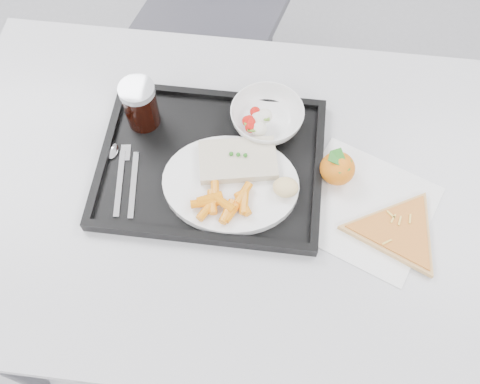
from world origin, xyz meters
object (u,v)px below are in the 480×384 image
Objects in this scene: pizza_slice at (398,231)px; dinner_plate at (231,184)px; tray at (211,163)px; salad_bowl at (267,117)px; table at (233,202)px; cola_glass at (140,104)px; tangerine at (338,168)px.

dinner_plate is at bearing 170.14° from pizza_slice.
tray reaches higher than pizza_slice.
salad_bowl reaches higher than tray.
table is 11.11× the size of cola_glass.
tangerine is (0.15, -0.10, -0.00)m from salad_bowl.
table is at bearing 169.10° from pizza_slice.
dinner_plate is 0.21m from tangerine.
pizza_slice is (0.12, -0.11, -0.02)m from tangerine.
tray is 0.07m from dinner_plate.
tangerine is at bearing 13.21° from table.
dinner_plate is 0.25m from cola_glass.
dinner_plate is (-0.00, -0.01, 0.09)m from table.
dinner_plate is at bearing -165.41° from tangerine.
cola_glass is 0.57m from pizza_slice.
tray is at bearing 137.09° from table.
salad_bowl is 0.63× the size of pizza_slice.
dinner_plate reaches higher than table.
tray is (-0.05, 0.05, 0.08)m from table.
dinner_plate is at bearing -109.95° from table.
tray reaches higher than table.
salad_bowl is 0.35m from pizza_slice.
pizza_slice is at bearing -9.86° from dinner_plate.
salad_bowl is (0.10, 0.11, 0.03)m from tray.
dinner_plate is at bearing -109.52° from salad_bowl.
cola_glass is at bearing -175.19° from salad_bowl.
table is 0.09m from dinner_plate.
tray is 0.25m from tangerine.
salad_bowl reaches higher than pizza_slice.
tangerine is 0.17m from pizza_slice.
cola_glass is 1.53× the size of tangerine.
tangerine is (0.41, -0.08, -0.04)m from cola_glass.
table is at bearing -166.79° from tangerine.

